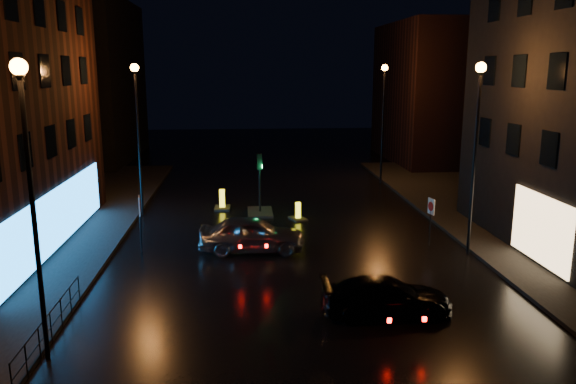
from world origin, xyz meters
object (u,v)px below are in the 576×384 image
traffic_signal (260,205)px  dark_sedan (386,297)px  bollard_far (222,205)px  road_sign_right (431,211)px  silver_hatchback (252,234)px  road_sign_left (140,210)px  bollard_near (298,216)px

traffic_signal → dark_sedan: (3.77, -13.88, 0.14)m
bollard_far → road_sign_right: road_sign_right is taller
silver_hatchback → dark_sedan: (4.35, -7.09, -0.17)m
silver_hatchback → bollard_far: (-1.60, 8.01, -0.55)m
dark_sedan → road_sign_right: bearing=-28.1°
bollard_far → road_sign_left: bearing=-112.1°
traffic_signal → road_sign_right: (7.70, -6.64, 1.19)m
traffic_signal → silver_hatchback: traffic_signal is taller
bollard_near → dark_sedan: bearing=-100.3°
traffic_signal → bollard_near: size_ratio=2.68×
bollard_far → road_sign_right: 12.70m
traffic_signal → silver_hatchback: bearing=-94.9°
bollard_near → bollard_far: size_ratio=0.94×
traffic_signal → road_sign_right: size_ratio=1.53×
silver_hatchback → traffic_signal: bearing=-1.5°
bollard_near → bollard_far: bollard_far is taller
silver_hatchback → road_sign_left: size_ratio=1.83×
dark_sedan → bollard_far: size_ratio=3.23×
traffic_signal → road_sign_left: 8.67m
traffic_signal → bollard_far: traffic_signal is taller
silver_hatchback → bollard_near: bearing=-23.1°
silver_hatchback → bollard_far: 8.19m
dark_sedan → bollard_far: dark_sedan is taller
traffic_signal → dark_sedan: 14.39m
silver_hatchback → road_sign_left: 5.10m
dark_sedan → road_sign_right: 8.31m
bollard_far → traffic_signal: bearing=-27.5°
silver_hatchback → dark_sedan: size_ratio=1.08×
bollard_near → bollard_far: bearing=128.4°
traffic_signal → silver_hatchback: (-0.59, -6.80, 0.31)m
traffic_signal → road_sign_left: traffic_signal is taller
traffic_signal → road_sign_right: 10.23m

